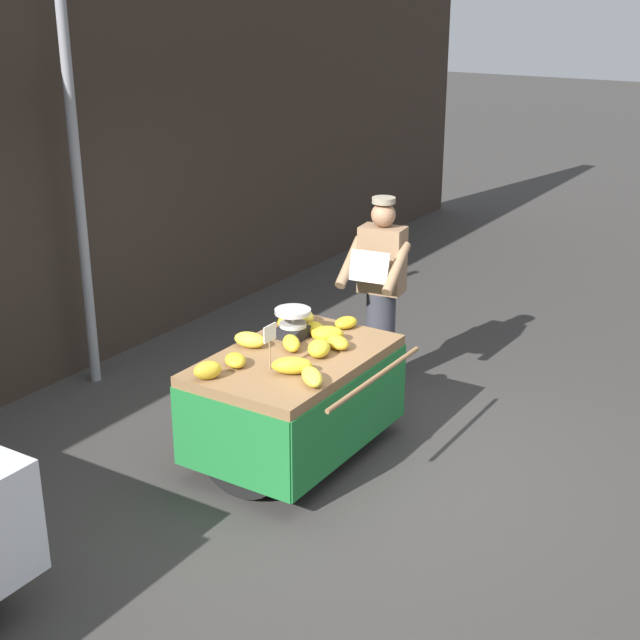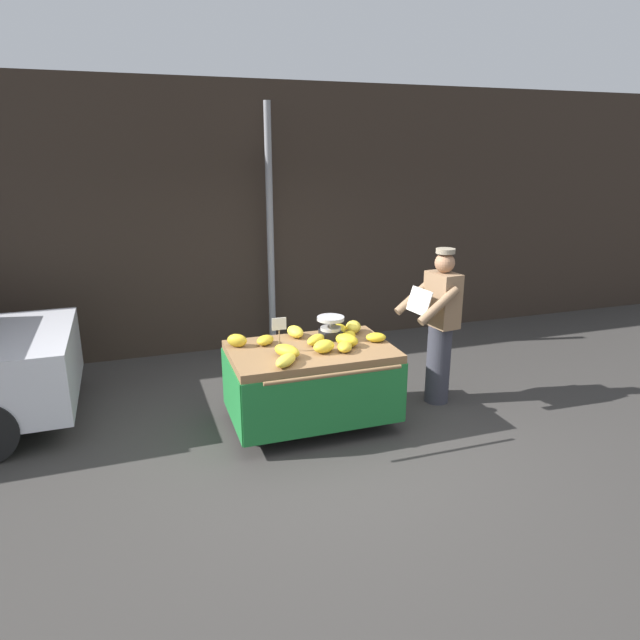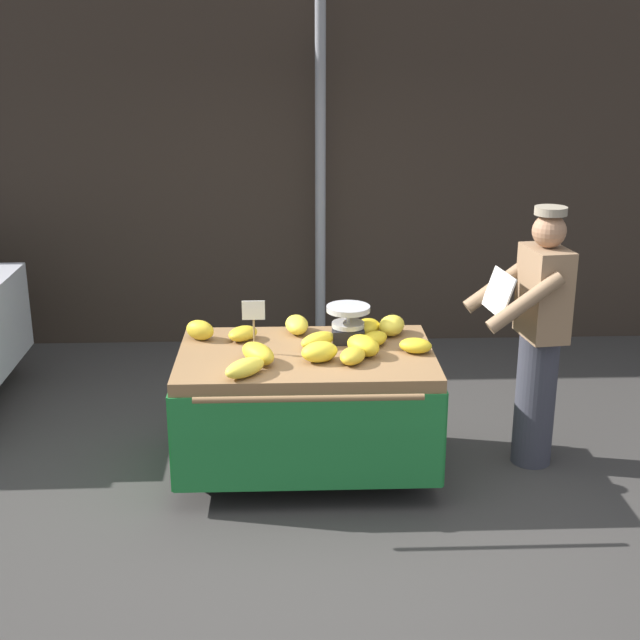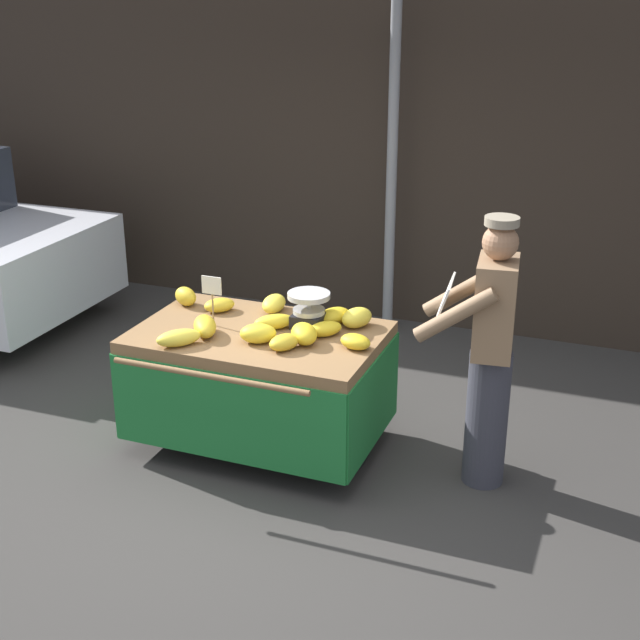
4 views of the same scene
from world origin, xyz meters
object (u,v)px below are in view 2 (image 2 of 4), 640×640
(banana_bunch_7, at_px, (347,340))
(price_sign, at_px, (279,327))
(banana_bunch_12, at_px, (295,332))
(banana_bunch_1, at_px, (286,360))
(banana_bunch_3, at_px, (324,346))
(banana_bunch_2, at_px, (237,340))
(banana_bunch_11, at_px, (353,327))
(street_pole, at_px, (270,233))
(banana_bunch_4, at_px, (348,336))
(weighing_scale, at_px, (331,328))
(banana_bunch_6, at_px, (376,337))
(banana_bunch_10, at_px, (345,347))
(banana_cart, at_px, (311,370))
(banana_bunch_5, at_px, (265,340))
(vendor_person, at_px, (439,326))
(banana_bunch_8, at_px, (338,329))
(banana_bunch_0, at_px, (316,340))
(banana_bunch_9, at_px, (287,351))

(banana_bunch_7, bearing_deg, price_sign, 175.19)
(banana_bunch_12, bearing_deg, price_sign, -125.07)
(banana_bunch_1, height_order, banana_bunch_3, banana_bunch_3)
(banana_bunch_2, height_order, banana_bunch_11, same)
(banana_bunch_7, xyz_separation_m, banana_bunch_12, (-0.40, 0.44, -0.00))
(banana_bunch_11, bearing_deg, banana_bunch_7, -120.30)
(street_pole, distance_m, banana_bunch_2, 2.35)
(banana_bunch_2, bearing_deg, banana_bunch_1, -63.97)
(banana_bunch_4, bearing_deg, weighing_scale, 144.96)
(street_pole, bearing_deg, banana_bunch_7, -85.91)
(price_sign, relative_size, banana_bunch_6, 1.68)
(banana_bunch_3, distance_m, banana_bunch_7, 0.29)
(price_sign, distance_m, banana_bunch_3, 0.47)
(banana_bunch_10, bearing_deg, banana_bunch_1, -163.94)
(banana_cart, bearing_deg, banana_bunch_7, -10.67)
(street_pole, bearing_deg, banana_bunch_11, -79.02)
(banana_bunch_2, bearing_deg, banana_bunch_5, -5.42)
(banana_bunch_10, bearing_deg, banana_bunch_5, 146.81)
(street_pole, bearing_deg, banana_bunch_10, -87.82)
(banana_bunch_2, xyz_separation_m, banana_bunch_6, (1.36, -0.30, -0.02))
(banana_cart, distance_m, banana_bunch_10, 0.44)
(banana_bunch_10, relative_size, vendor_person, 0.12)
(banana_bunch_1, distance_m, banana_bunch_10, 0.66)
(street_pole, xyz_separation_m, weighing_scale, (0.10, -2.12, -0.69))
(price_sign, height_order, banana_bunch_8, price_sign)
(banana_cart, distance_m, banana_bunch_4, 0.52)
(banana_bunch_6, relative_size, vendor_person, 0.12)
(street_pole, distance_m, banana_bunch_3, 2.60)
(banana_cart, distance_m, banana_bunch_12, 0.47)
(banana_bunch_0, bearing_deg, banana_bunch_4, 1.81)
(price_sign, distance_m, banana_bunch_7, 0.70)
(weighing_scale, height_order, banana_bunch_5, weighing_scale)
(banana_bunch_8, bearing_deg, banana_cart, -141.33)
(weighing_scale, distance_m, price_sign, 0.64)
(banana_bunch_3, relative_size, banana_bunch_5, 1.07)
(banana_bunch_5, xyz_separation_m, banana_bunch_9, (0.11, -0.41, 0.01))
(banana_bunch_3, bearing_deg, banana_bunch_2, 150.59)
(banana_bunch_1, height_order, vendor_person, vendor_person)
(banana_bunch_9, bearing_deg, banana_bunch_4, 20.44)
(price_sign, bearing_deg, banana_bunch_10, -18.20)
(weighing_scale, distance_m, banana_bunch_10, 0.41)
(banana_bunch_7, relative_size, banana_bunch_12, 0.97)
(banana_bunch_12, bearing_deg, banana_bunch_4, -30.01)
(weighing_scale, height_order, vendor_person, vendor_person)
(banana_bunch_3, height_order, banana_bunch_10, banana_bunch_3)
(banana_bunch_8, height_order, banana_bunch_9, banana_bunch_9)
(banana_bunch_7, xyz_separation_m, banana_bunch_8, (0.06, 0.39, -0.01))
(banana_bunch_2, xyz_separation_m, banana_bunch_9, (0.39, -0.44, -0.00))
(banana_bunch_4, relative_size, banana_bunch_8, 0.95)
(price_sign, distance_m, banana_bunch_2, 0.49)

